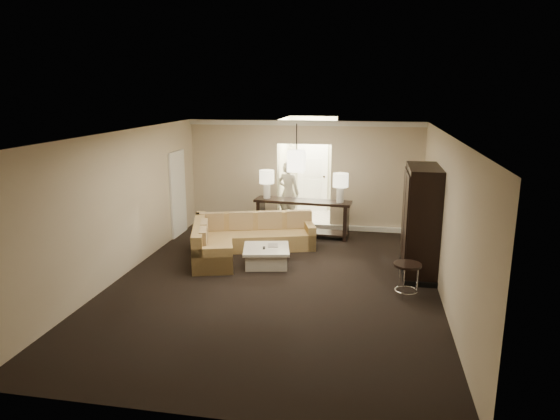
% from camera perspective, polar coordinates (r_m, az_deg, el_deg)
% --- Properties ---
extents(ground, '(8.00, 8.00, 0.00)m').
position_cam_1_polar(ground, '(9.48, -0.67, -8.41)').
color(ground, black).
rests_on(ground, ground).
extents(wall_back, '(6.00, 0.04, 2.80)m').
position_cam_1_polar(wall_back, '(12.92, 2.73, 4.00)').
color(wall_back, beige).
rests_on(wall_back, ground).
extents(wall_front, '(6.00, 0.04, 2.80)m').
position_cam_1_polar(wall_front, '(5.38, -9.07, -10.22)').
color(wall_front, beige).
rests_on(wall_front, ground).
extents(wall_left, '(0.04, 8.00, 2.80)m').
position_cam_1_polar(wall_left, '(10.05, -17.73, 0.58)').
color(wall_left, beige).
rests_on(wall_left, ground).
extents(wall_right, '(0.04, 8.00, 2.80)m').
position_cam_1_polar(wall_right, '(8.98, 18.44, -0.99)').
color(wall_right, beige).
rests_on(wall_right, ground).
extents(ceiling, '(6.00, 8.00, 0.02)m').
position_cam_1_polar(ceiling, '(8.82, -0.73, 8.70)').
color(ceiling, white).
rests_on(ceiling, wall_back).
extents(crown_molding, '(6.00, 0.10, 0.12)m').
position_cam_1_polar(crown_molding, '(12.71, 2.77, 9.88)').
color(crown_molding, white).
rests_on(crown_molding, wall_back).
extents(baseboard, '(6.00, 0.10, 0.12)m').
position_cam_1_polar(baseboard, '(13.16, 2.63, -1.80)').
color(baseboard, white).
rests_on(baseboard, ground).
extents(side_door, '(0.05, 0.90, 2.10)m').
position_cam_1_polar(side_door, '(12.59, -11.57, 1.86)').
color(side_door, white).
rests_on(side_door, ground).
extents(foyer, '(1.44, 2.02, 2.80)m').
position_cam_1_polar(foyer, '(14.25, 3.46, 4.49)').
color(foyer, white).
rests_on(foyer, ground).
extents(sectional_sofa, '(2.83, 2.74, 0.81)m').
position_cam_1_polar(sectional_sofa, '(11.13, -4.40, -3.32)').
color(sectional_sofa, brown).
rests_on(sectional_sofa, ground).
extents(coffee_table, '(1.10, 1.10, 0.39)m').
position_cam_1_polar(coffee_table, '(10.40, -1.57, -5.26)').
color(coffee_table, beige).
rests_on(coffee_table, ground).
extents(console_table, '(2.41, 0.73, 0.92)m').
position_cam_1_polar(console_table, '(12.30, 2.60, -0.55)').
color(console_table, black).
rests_on(console_table, ground).
extents(armoire, '(0.64, 1.49, 2.14)m').
position_cam_1_polar(armoire, '(10.05, 15.74, -1.48)').
color(armoire, black).
rests_on(armoire, ground).
extents(drink_table, '(0.49, 0.49, 0.61)m').
position_cam_1_polar(drink_table, '(9.06, 14.32, -6.98)').
color(drink_table, black).
rests_on(drink_table, ground).
extents(table_lamp_left, '(0.37, 0.37, 0.70)m').
position_cam_1_polar(table_lamp_left, '(12.35, -1.52, 3.49)').
color(table_lamp_left, white).
rests_on(table_lamp_left, console_table).
extents(table_lamp_right, '(0.37, 0.37, 0.70)m').
position_cam_1_polar(table_lamp_right, '(11.97, 6.94, 3.06)').
color(table_lamp_right, white).
rests_on(table_lamp_right, console_table).
extents(pendant_light, '(0.38, 0.38, 1.09)m').
position_cam_1_polar(pendant_light, '(11.56, 1.88, 5.64)').
color(pendant_light, black).
rests_on(pendant_light, ceiling).
extents(person, '(0.81, 0.68, 1.90)m').
position_cam_1_polar(person, '(13.36, 0.97, 2.37)').
color(person, beige).
rests_on(person, ground).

